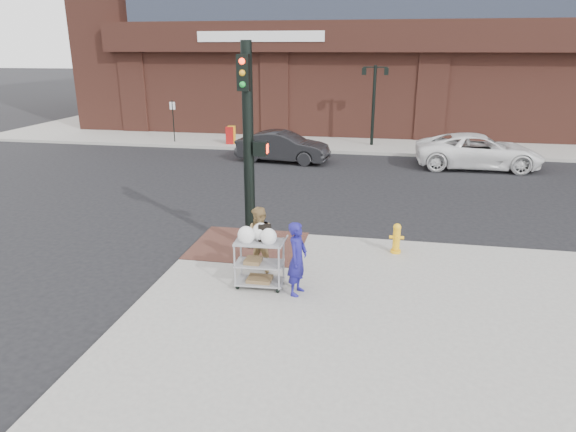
% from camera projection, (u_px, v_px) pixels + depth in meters
% --- Properties ---
extents(ground, '(220.00, 220.00, 0.00)m').
position_uv_depth(ground, '(263.00, 266.00, 12.28)').
color(ground, black).
rests_on(ground, ground).
extents(sidewalk_far, '(65.00, 36.00, 0.15)m').
position_uv_depth(sidewalk_far, '(515.00, 114.00, 39.87)').
color(sidewalk_far, gray).
rests_on(sidewalk_far, ground).
extents(brick_curb_ramp, '(2.80, 2.40, 0.01)m').
position_uv_depth(brick_curb_ramp, '(248.00, 245.00, 13.17)').
color(brick_curb_ramp, '#4A2622').
rests_on(brick_curb_ramp, sidewalk_near).
extents(lamp_post, '(1.32, 0.22, 4.00)m').
position_uv_depth(lamp_post, '(374.00, 97.00, 26.03)').
color(lamp_post, black).
rests_on(lamp_post, sidewalk_far).
extents(parking_sign, '(0.05, 0.05, 2.20)m').
position_uv_depth(parking_sign, '(173.00, 121.00, 27.40)').
color(parking_sign, black).
rests_on(parking_sign, sidewalk_far).
extents(traffic_signal_pole, '(0.61, 0.51, 5.00)m').
position_uv_depth(traffic_signal_pole, '(249.00, 143.00, 12.20)').
color(traffic_signal_pole, black).
rests_on(traffic_signal_pole, sidewalk_near).
extents(woman_blue, '(0.48, 0.63, 1.55)m').
position_uv_depth(woman_blue, '(297.00, 259.00, 10.38)').
color(woman_blue, navy).
rests_on(woman_blue, sidewalk_near).
extents(pedestrian_tan, '(0.88, 0.77, 1.51)m').
position_uv_depth(pedestrian_tan, '(260.00, 240.00, 11.41)').
color(pedestrian_tan, '#9A7A48').
rests_on(pedestrian_tan, sidewalk_near).
extents(sedan_dark, '(4.33, 1.91, 1.38)m').
position_uv_depth(sedan_dark, '(283.00, 147.00, 23.33)').
color(sedan_dark, black).
rests_on(sedan_dark, ground).
extents(minivan_white, '(5.34, 2.57, 1.47)m').
position_uv_depth(minivan_white, '(479.00, 151.00, 22.09)').
color(minivan_white, white).
rests_on(minivan_white, ground).
extents(utility_cart, '(1.03, 0.61, 1.39)m').
position_uv_depth(utility_cart, '(259.00, 259.00, 10.71)').
color(utility_cart, gray).
rests_on(utility_cart, sidewalk_near).
extents(fire_hydrant, '(0.36, 0.25, 0.76)m').
position_uv_depth(fire_hydrant, '(397.00, 238.00, 12.60)').
color(fire_hydrant, yellow).
rests_on(fire_hydrant, sidewalk_near).
extents(newsbox_red, '(0.39, 0.36, 0.90)m').
position_uv_depth(newsbox_red, '(230.00, 135.00, 26.92)').
color(newsbox_red, '#9E1312').
rests_on(newsbox_red, sidewalk_far).
extents(newsbox_yellow, '(0.43, 0.40, 0.91)m').
position_uv_depth(newsbox_yellow, '(232.00, 135.00, 27.03)').
color(newsbox_yellow, '#FFAD1C').
rests_on(newsbox_yellow, sidewalk_far).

